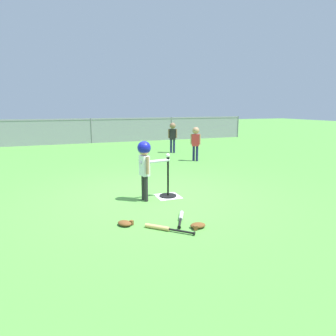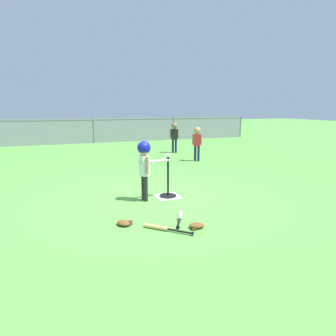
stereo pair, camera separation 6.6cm
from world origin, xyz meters
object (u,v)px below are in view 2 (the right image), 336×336
batting_tee (168,190)px  baseball_on_tee (168,155)px  spare_bat_silver (180,217)px  batter_child (145,159)px  glove_by_plate (196,226)px  fielder_near_left (197,139)px  glove_near_bats (124,223)px  fielder_near_right (174,134)px  spare_bat_wood (161,228)px

batting_tee → baseball_on_tee: (0.00, 0.00, 0.66)m
baseball_on_tee → spare_bat_silver: 1.40m
baseball_on_tee → spare_bat_silver: size_ratio=0.13×
batter_child → glove_by_plate: (0.32, -1.46, -0.73)m
fielder_near_left → glove_by_plate: bearing=-116.0°
spare_bat_silver → glove_by_plate: (0.09, -0.39, 0.01)m
baseball_on_tee → glove_by_plate: bearing=-95.6°
batting_tee → glove_near_bats: (-1.08, -1.09, -0.09)m
batting_tee → glove_near_bats: bearing=-134.8°
batting_tee → spare_bat_silver: (-0.24, -1.16, -0.09)m
baseball_on_tee → fielder_near_left: size_ratio=0.07×
batter_child → spare_bat_silver: size_ratio=1.92×
glove_near_bats → batter_child: bearing=58.8°
baseball_on_tee → fielder_near_right: 5.46m
glove_by_plate → batter_child: bearing=102.3°
batter_child → spare_bat_wood: 1.55m
baseball_on_tee → glove_near_bats: size_ratio=0.27×
batter_child → baseball_on_tee: bearing=9.5°
batting_tee → fielder_near_right: (2.13, 5.03, 0.58)m
baseball_on_tee → batter_child: 0.48m
fielder_near_left → glove_by_plate: fielder_near_left is taller
baseball_on_tee → fielder_near_right: fielder_near_right is taller
batter_child → spare_bat_wood: size_ratio=1.93×
fielder_near_right → spare_bat_wood: bearing=-113.3°
batter_child → glove_by_plate: bearing=-77.7°
glove_near_bats → spare_bat_wood: bearing=-37.7°
spare_bat_wood → glove_by_plate: glove_by_plate is taller
batter_child → batting_tee: bearing=9.5°
fielder_near_left → fielder_near_right: 1.83m
baseball_on_tee → glove_by_plate: (-0.15, -1.54, -0.75)m
spare_bat_wood → glove_near_bats: (-0.44, 0.34, 0.01)m
fielder_near_right → glove_near_bats: (-3.22, -6.12, -0.67)m
batting_tee → baseball_on_tee: 0.66m
batter_child → fielder_near_right: (2.60, 5.10, -0.06)m
batter_child → fielder_near_right: fielder_near_right is taller
fielder_near_left → spare_bat_silver: 5.01m
spare_bat_silver → batting_tee: bearing=78.3°
spare_bat_silver → glove_near_bats: size_ratio=2.07×
fielder_near_left → spare_bat_wood: 5.45m
batting_tee → fielder_near_left: 3.90m
spare_bat_silver → glove_near_bats: glove_near_bats is taller
spare_bat_silver → glove_by_plate: bearing=-77.2°
batting_tee → glove_by_plate: bearing=-95.6°
fielder_near_right → spare_bat_silver: fielder_near_right is taller
glove_by_plate → spare_bat_wood: bearing=167.5°
fielder_near_right → glove_near_bats: bearing=-117.7°
baseball_on_tee → batter_child: (-0.47, -0.08, -0.02)m
glove_near_bats → spare_bat_silver: bearing=-4.4°
baseball_on_tee → spare_bat_wood: 1.74m
fielder_near_left → fielder_near_right: bearing=90.8°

